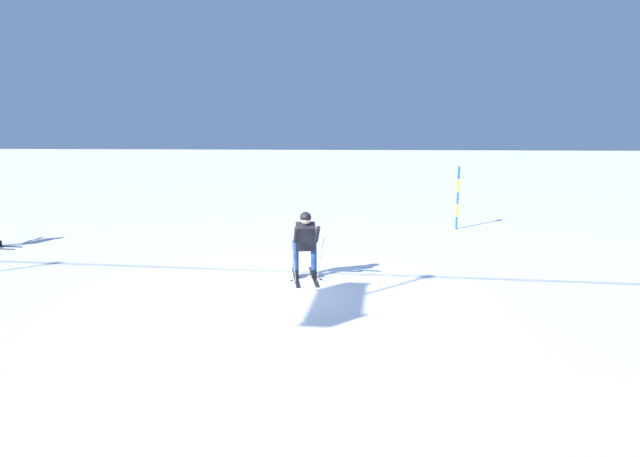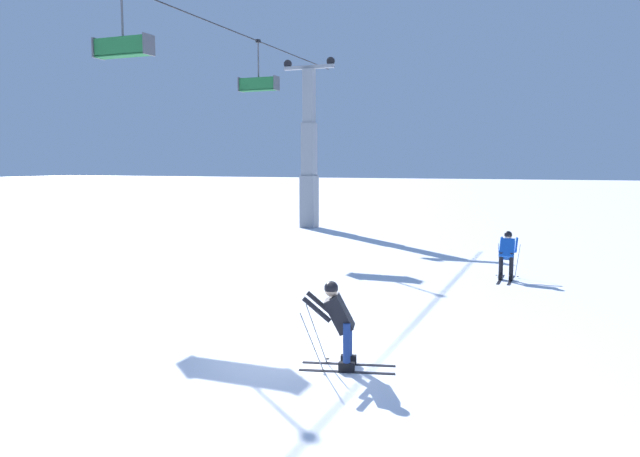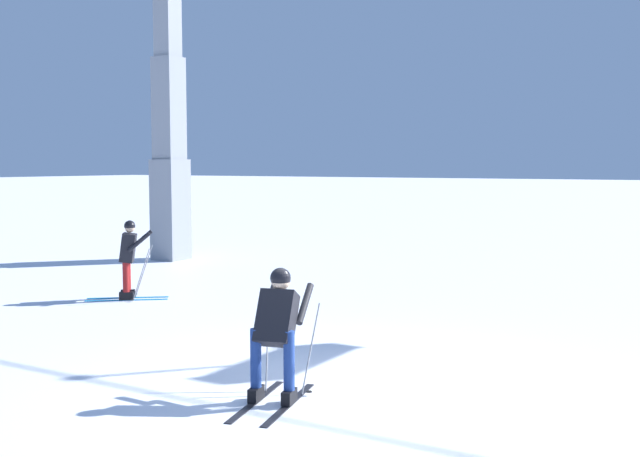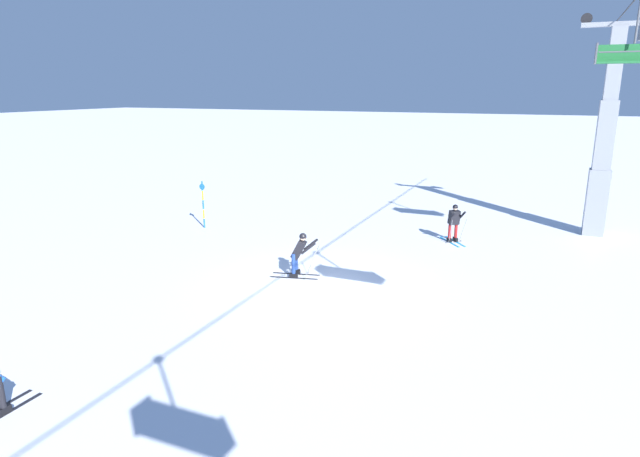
% 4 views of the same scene
% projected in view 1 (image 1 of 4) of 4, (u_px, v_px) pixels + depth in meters
% --- Properties ---
extents(ground_plane, '(260.00, 260.00, 0.00)m').
position_uv_depth(ground_plane, '(279.00, 291.00, 10.29)').
color(ground_plane, white).
extents(skier_carving_main, '(0.97, 1.73, 1.68)m').
position_uv_depth(skier_carving_main, '(305.00, 240.00, 10.98)').
color(skier_carving_main, black).
rests_on(skier_carving_main, ground_plane).
extents(trail_marker_pole, '(0.07, 0.28, 2.18)m').
position_uv_depth(trail_marker_pole, '(458.00, 196.00, 17.12)').
color(trail_marker_pole, blue).
rests_on(trail_marker_pole, ground_plane).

